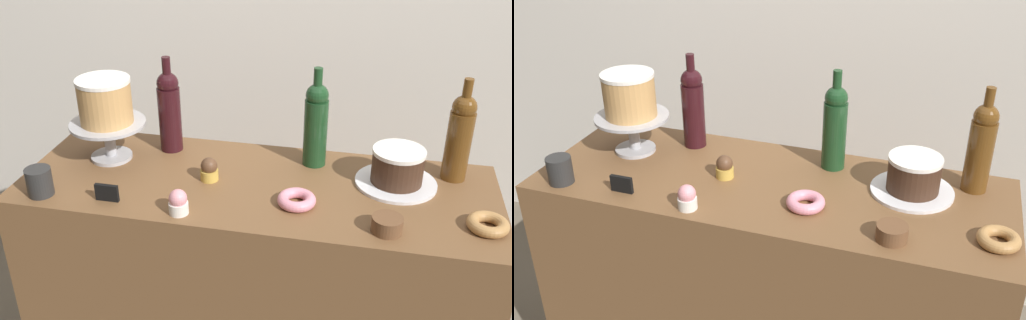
# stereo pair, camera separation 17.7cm
# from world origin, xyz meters

# --- Properties ---
(display_counter) EXTENTS (1.46, 0.53, 0.91)m
(display_counter) POSITION_xyz_m (0.00, 0.00, 0.45)
(display_counter) COLOR brown
(display_counter) RESTS_ON ground_plane
(cake_stand_pedestal) EXTENTS (0.25, 0.25, 0.13)m
(cake_stand_pedestal) POSITION_xyz_m (-0.50, 0.06, 1.00)
(cake_stand_pedestal) COLOR #B2B2B7
(cake_stand_pedestal) RESTS_ON display_counter
(white_layer_cake) EXTENTS (0.17, 0.17, 0.15)m
(white_layer_cake) POSITION_xyz_m (-0.50, 0.06, 1.11)
(white_layer_cake) COLOR tan
(white_layer_cake) RESTS_ON cake_stand_pedestal
(silver_serving_platter) EXTENTS (0.25, 0.25, 0.01)m
(silver_serving_platter) POSITION_xyz_m (0.42, 0.08, 0.91)
(silver_serving_platter) COLOR white
(silver_serving_platter) RESTS_ON display_counter
(chocolate_round_cake) EXTENTS (0.16, 0.16, 0.11)m
(chocolate_round_cake) POSITION_xyz_m (0.42, 0.08, 0.97)
(chocolate_round_cake) COLOR #3D2619
(chocolate_round_cake) RESTS_ON silver_serving_platter
(wine_bottle_amber) EXTENTS (0.08, 0.08, 0.33)m
(wine_bottle_amber) POSITION_xyz_m (0.59, 0.16, 1.05)
(wine_bottle_amber) COLOR #5B3814
(wine_bottle_amber) RESTS_ON display_counter
(wine_bottle_green) EXTENTS (0.08, 0.08, 0.33)m
(wine_bottle_green) POSITION_xyz_m (0.16, 0.17, 1.05)
(wine_bottle_green) COLOR #193D1E
(wine_bottle_green) RESTS_ON display_counter
(wine_bottle_dark_red) EXTENTS (0.08, 0.08, 0.33)m
(wine_bottle_dark_red) POSITION_xyz_m (-0.33, 0.17, 1.05)
(wine_bottle_dark_red) COLOR black
(wine_bottle_dark_red) RESTS_ON display_counter
(cupcake_strawberry) EXTENTS (0.06, 0.06, 0.07)m
(cupcake_strawberry) POSITION_xyz_m (-0.18, -0.21, 0.94)
(cupcake_strawberry) COLOR white
(cupcake_strawberry) RESTS_ON display_counter
(cupcake_chocolate) EXTENTS (0.06, 0.06, 0.07)m
(cupcake_chocolate) POSITION_xyz_m (-0.15, -0.01, 0.94)
(cupcake_chocolate) COLOR gold
(cupcake_chocolate) RESTS_ON display_counter
(donut_pink) EXTENTS (0.11, 0.11, 0.03)m
(donut_pink) POSITION_xyz_m (0.14, -0.10, 0.93)
(donut_pink) COLOR pink
(donut_pink) RESTS_ON display_counter
(donut_maple) EXTENTS (0.11, 0.11, 0.03)m
(donut_maple) POSITION_xyz_m (0.66, -0.11, 0.93)
(donut_maple) COLOR #B27F47
(donut_maple) RESTS_ON display_counter
(cookie_stack) EXTENTS (0.08, 0.08, 0.04)m
(cookie_stack) POSITION_xyz_m (0.40, -0.18, 0.93)
(cookie_stack) COLOR brown
(cookie_stack) RESTS_ON display_counter
(price_sign_chalkboard) EXTENTS (0.07, 0.01, 0.05)m
(price_sign_chalkboard) POSITION_xyz_m (-0.40, -0.19, 0.94)
(price_sign_chalkboard) COLOR black
(price_sign_chalkboard) RESTS_ON display_counter
(coffee_cup_ceramic) EXTENTS (0.08, 0.08, 0.08)m
(coffee_cup_ceramic) POSITION_xyz_m (-0.61, -0.20, 0.95)
(coffee_cup_ceramic) COLOR #282828
(coffee_cup_ceramic) RESTS_ON display_counter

